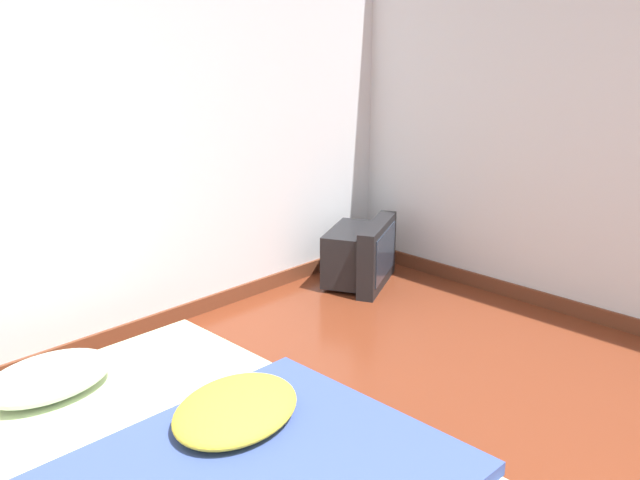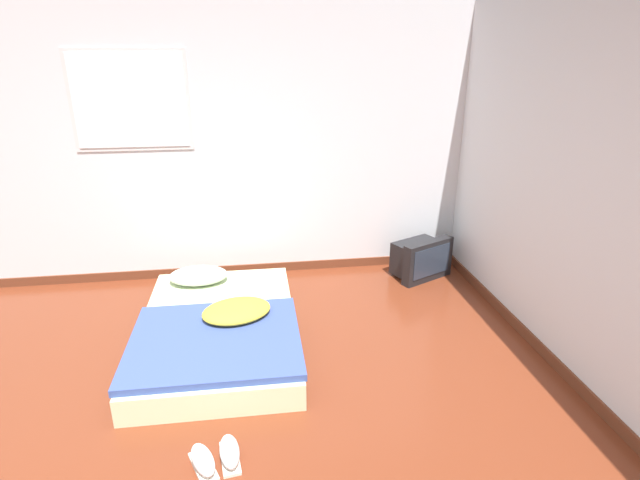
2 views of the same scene
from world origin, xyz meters
The scene contains 2 objects.
mattress_bed centered at (0.26, 1.56, 0.13)m, with size 1.22×1.84×0.34m.
crt_tv centered at (2.23, 2.52, 0.20)m, with size 0.63×0.55×0.41m.
Camera 1 is at (-0.99, -0.27, 1.64)m, focal length 40.00 mm.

